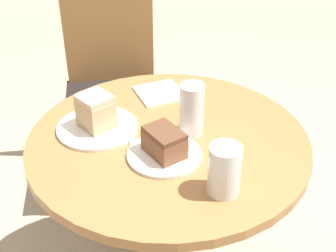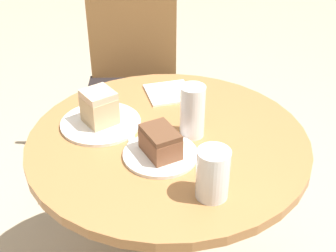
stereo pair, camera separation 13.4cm
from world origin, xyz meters
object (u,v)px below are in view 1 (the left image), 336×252
(cake_slice_near, at_px, (164,142))
(glass_lemonade, at_px, (191,113))
(glass_water, at_px, (224,172))
(chair, at_px, (113,88))
(plate_near, at_px, (164,155))
(cake_slice_far, at_px, (96,111))
(plate_far, at_px, (97,127))

(cake_slice_near, xyz_separation_m, glass_lemonade, (0.10, 0.09, 0.02))
(glass_lemonade, distance_m, glass_water, 0.27)
(chair, xyz_separation_m, plate_near, (0.03, -0.86, 0.24))
(chair, distance_m, glass_lemonade, 0.83)
(plate_near, relative_size, cake_slice_far, 1.71)
(plate_near, xyz_separation_m, glass_lemonade, (0.10, 0.09, 0.06))
(chair, xyz_separation_m, glass_water, (0.13, -1.03, 0.29))
(glass_lemonade, bearing_deg, cake_slice_near, -138.14)
(chair, height_order, plate_far, chair)
(plate_far, distance_m, cake_slice_far, 0.06)
(plate_far, bearing_deg, cake_slice_near, -48.54)
(chair, relative_size, cake_slice_near, 6.78)
(plate_near, bearing_deg, glass_lemonade, 41.86)
(glass_water, bearing_deg, plate_near, 120.92)
(plate_near, xyz_separation_m, plate_far, (-0.16, 0.18, 0.00))
(chair, relative_size, glass_water, 6.82)
(plate_far, bearing_deg, glass_water, -53.37)
(plate_near, relative_size, glass_lemonade, 1.30)
(plate_near, relative_size, plate_far, 0.85)
(cake_slice_near, relative_size, glass_water, 1.01)
(chair, relative_size, plate_near, 4.39)
(plate_far, bearing_deg, cake_slice_far, 180.00)
(plate_near, bearing_deg, cake_slice_far, 131.46)
(cake_slice_far, relative_size, glass_lemonade, 0.76)
(glass_lemonade, bearing_deg, plate_far, 161.30)
(cake_slice_far, bearing_deg, glass_water, -53.37)
(cake_slice_far, relative_size, glass_water, 0.91)
(chair, xyz_separation_m, plate_far, (-0.13, -0.67, 0.24))
(chair, bearing_deg, plate_near, -81.90)
(chair, distance_m, cake_slice_near, 0.90)
(plate_far, bearing_deg, glass_lemonade, -18.70)
(glass_lemonade, bearing_deg, plate_near, -138.14)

